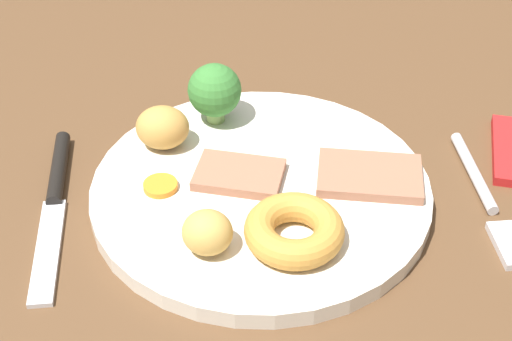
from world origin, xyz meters
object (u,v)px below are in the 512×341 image
Objects in this scene: meat_slice_under at (364,173)px; carrot_coin_front at (156,188)px; roast_potato_right at (158,128)px; fork at (483,200)px; broccoli_floret at (210,91)px; knife at (50,197)px; dinner_plate at (256,188)px; yorkshire_pudding at (289,230)px; roast_potato_left at (202,233)px; meat_slice_main at (235,175)px.

carrot_coin_front is at bearing 1.91° from meat_slice_under.
roast_potato_right is 26.08cm from fork.
knife is (12.57, 8.13, -3.86)cm from broccoli_floret.
dinner_plate is 9.70cm from broccoli_floret.
yorkshire_pudding is 6.04cm from roast_potato_left.
yorkshire_pudding is 0.46× the size of fork.
meat_slice_main is at bearing -10.94° from dinner_plate.
roast_potato_right is (15.94, -5.18, 1.35)cm from meat_slice_under.
meat_slice_main is 0.44× the size of fork.
dinner_plate is 1.41× the size of knife.
carrot_coin_front is (6.02, 0.96, -0.16)cm from meat_slice_main.
broccoli_floret reaches higher than fork.
roast_potato_right is at bearing -74.48° from roast_potato_left.
roast_potato_right is at bearing -38.78° from meat_slice_main.
meat_slice_under is 9.42cm from yorkshire_pudding.
meat_slice_under is 14.46cm from roast_potato_left.
dinner_plate is 1.71× the size of fork.
yorkshire_pudding is at bearing 115.99° from meat_slice_main.
dinner_plate is 1.99cm from meat_slice_main.
broccoli_floret is 15.46cm from knife.
broccoli_floret is (3.31, -8.37, 3.62)cm from dinner_plate.
roast_potato_left is 0.23× the size of fork.
carrot_coin_front is 0.14× the size of knife.
meat_slice_under is at bearing -105.23° from fork.
roast_potato_left is at bearing 86.99° from broccoli_floret.
broccoli_floret is at bearing -71.22° from yorkshire_pudding.
yorkshire_pudding is 2.68× the size of carrot_coin_front.
yorkshire_pudding is 19.23cm from knife.
roast_potato_left is 0.67× the size of broccoli_floret.
knife is (8.23, -0.88, -1.19)cm from carrot_coin_front.
broccoli_floret reaches higher than dinner_plate.
yorkshire_pudding is 1.63× the size of roast_potato_right.
dinner_plate is at bearing -74.75° from yorkshire_pudding.
fork is at bearing 172.26° from meat_slice_main.
fork is at bearing 163.58° from roast_potato_right.
meat_slice_under is at bearing 144.07° from broccoli_floret.
carrot_coin_front is at bearing 81.30° from knife.
meat_slice_main is 8.61cm from broccoli_floret.
roast_potato_right is (3.42, -12.31, 0.18)cm from roast_potato_left.
broccoli_floret reaches higher than yorkshire_pudding.
knife is at bearing -95.99° from fork.
meat_slice_main reaches higher than dinner_plate.
meat_slice_main is at bearing 87.74° from knife.
meat_slice_main is at bearing -170.94° from carrot_coin_front.
knife is (17.75, -7.12, -2.03)cm from yorkshire_pudding.
roast_potato_right is at bearing -18.00° from meat_slice_under.
meat_slice_under is 2.25× the size of roast_potato_left.
roast_potato_left reaches higher than dinner_plate.
meat_slice_main is 1.27× the size of broccoli_floret.
carrot_coin_front is 0.17× the size of fork.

